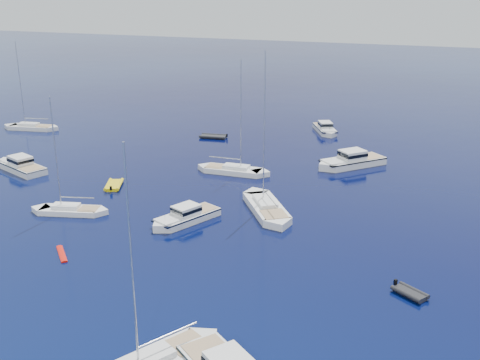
# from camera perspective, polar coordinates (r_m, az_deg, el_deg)

# --- Properties ---
(ground) EXTENTS (400.00, 400.00, 0.00)m
(ground) POSITION_cam_1_polar(r_m,az_deg,el_deg) (43.13, -8.26, -12.98)
(ground) COLOR #071949
(ground) RESTS_ON ground
(motor_cruiser_left) EXTENTS (5.68, 8.66, 2.19)m
(motor_cruiser_left) POSITION_cam_1_polar(r_m,az_deg,el_deg) (58.04, -5.43, -4.13)
(motor_cruiser_left) COLOR white
(motor_cruiser_left) RESTS_ON ground
(motor_cruiser_far_l) EXTENTS (9.76, 6.01, 2.46)m
(motor_cruiser_far_l) POSITION_cam_1_polar(r_m,az_deg,el_deg) (78.56, -20.82, 0.90)
(motor_cruiser_far_l) COLOR silver
(motor_cruiser_far_l) RESTS_ON ground
(motor_cruiser_distant) EXTENTS (9.28, 9.78, 2.71)m
(motor_cruiser_distant) POSITION_cam_1_polar(r_m,az_deg,el_deg) (76.50, 10.86, 1.36)
(motor_cruiser_distant) COLOR white
(motor_cruiser_distant) RESTS_ON ground
(motor_cruiser_horizon) EXTENTS (6.00, 8.40, 2.14)m
(motor_cruiser_horizon) POSITION_cam_1_polar(r_m,az_deg,el_deg) (93.38, 8.41, 4.69)
(motor_cruiser_horizon) COLOR silver
(motor_cruiser_horizon) RESTS_ON ground
(sailboat_mid_r) EXTENTS (9.13, 11.21, 17.04)m
(sailboat_mid_r) POSITION_cam_1_polar(r_m,az_deg,el_deg) (60.48, 2.60, -3.09)
(sailboat_mid_r) COLOR white
(sailboat_mid_r) RESTS_ON ground
(sailboat_mid_l) EXTENTS (8.89, 4.47, 12.66)m
(sailboat_mid_l) POSITION_cam_1_polar(r_m,az_deg,el_deg) (62.46, -16.44, -3.15)
(sailboat_mid_l) COLOR white
(sailboat_mid_l) RESTS_ON ground
(sailboat_centre) EXTENTS (10.12, 3.05, 14.72)m
(sailboat_centre) POSITION_cam_1_polar(r_m,az_deg,el_deg) (72.42, -0.67, 0.70)
(sailboat_centre) COLOR white
(sailboat_centre) RESTS_ON ground
(sailboat_far_l) EXTENTS (10.22, 4.45, 14.56)m
(sailboat_far_l) POSITION_cam_1_polar(r_m,az_deg,el_deg) (100.17, -19.90, 4.73)
(sailboat_far_l) COLOR silver
(sailboat_far_l) RESTS_ON ground
(tender_yellow) EXTENTS (3.49, 4.41, 0.95)m
(tender_yellow) POSITION_cam_1_polar(r_m,az_deg,el_deg) (69.12, -12.33, -0.66)
(tender_yellow) COLOR yellow
(tender_yellow) RESTS_ON ground
(tender_grey_near) EXTENTS (3.24, 2.86, 0.95)m
(tender_grey_near) POSITION_cam_1_polar(r_m,az_deg,el_deg) (46.80, 16.41, -10.87)
(tender_grey_near) COLOR black
(tender_grey_near) RESTS_ON ground
(tender_grey_far) EXTENTS (4.60, 2.89, 0.95)m
(tender_grey_far) POSITION_cam_1_polar(r_m,az_deg,el_deg) (89.10, -2.64, 4.19)
(tender_grey_far) COLOR black
(tender_grey_far) RESTS_ON ground
(kayak_orange) EXTENTS (2.81, 2.80, 0.30)m
(kayak_orange) POSITION_cam_1_polar(r_m,az_deg,el_deg) (53.47, -17.18, -7.05)
(kayak_orange) COLOR red
(kayak_orange) RESTS_ON ground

